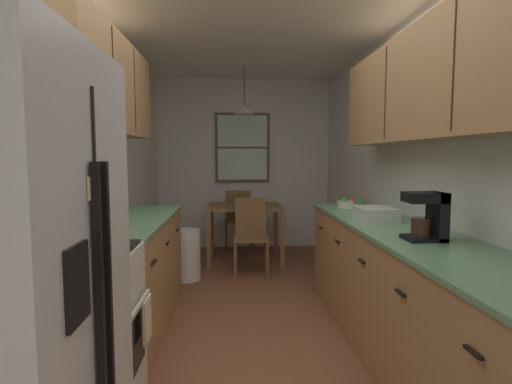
% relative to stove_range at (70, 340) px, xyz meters
% --- Properties ---
extents(ground_plane, '(12.00, 12.00, 0.00)m').
position_rel_stove_range_xyz_m(ground_plane, '(0.99, 1.51, -0.47)').
color(ground_plane, brown).
extents(wall_left, '(0.10, 9.00, 2.55)m').
position_rel_stove_range_xyz_m(wall_left, '(-0.36, 1.51, 0.80)').
color(wall_left, silver).
rests_on(wall_left, ground).
extents(wall_right, '(0.10, 9.00, 2.55)m').
position_rel_stove_range_xyz_m(wall_right, '(2.34, 1.51, 0.80)').
color(wall_right, silver).
rests_on(wall_right, ground).
extents(wall_back, '(4.40, 0.10, 2.55)m').
position_rel_stove_range_xyz_m(wall_back, '(0.99, 4.16, 0.80)').
color(wall_back, silver).
rests_on(wall_back, ground).
extents(ceiling_slab, '(4.40, 9.00, 0.08)m').
position_rel_stove_range_xyz_m(ceiling_slab, '(0.99, 1.51, 2.12)').
color(ceiling_slab, white).
extents(stove_range, '(0.66, 0.65, 1.10)m').
position_rel_stove_range_xyz_m(stove_range, '(0.00, 0.00, 0.00)').
color(stove_range, white).
rests_on(stove_range, ground).
extents(microwave_over_range, '(0.39, 0.64, 0.33)m').
position_rel_stove_range_xyz_m(microwave_over_range, '(-0.11, 0.00, 1.24)').
color(microwave_over_range, black).
extents(counter_left, '(0.64, 1.77, 0.90)m').
position_rel_stove_range_xyz_m(counter_left, '(-0.01, 1.21, -0.02)').
color(counter_left, '#A87A4C').
rests_on(counter_left, ground).
extents(upper_cabinets_left, '(0.33, 1.85, 0.74)m').
position_rel_stove_range_xyz_m(upper_cabinets_left, '(-0.15, 1.16, 1.46)').
color(upper_cabinets_left, '#A87A4C').
extents(counter_right, '(0.64, 3.14, 0.90)m').
position_rel_stove_range_xyz_m(counter_right, '(1.99, 0.57, -0.02)').
color(counter_right, '#A87A4C').
rests_on(counter_right, ground).
extents(upper_cabinets_right, '(0.33, 2.82, 0.74)m').
position_rel_stove_range_xyz_m(upper_cabinets_right, '(2.13, 0.52, 1.40)').
color(upper_cabinets_right, '#A87A4C').
extents(dining_table, '(0.97, 0.80, 0.75)m').
position_rel_stove_range_xyz_m(dining_table, '(0.99, 3.25, 0.16)').
color(dining_table, brown).
rests_on(dining_table, ground).
extents(dining_chair_near, '(0.41, 0.41, 0.90)m').
position_rel_stove_range_xyz_m(dining_chair_near, '(1.04, 2.65, 0.03)').
color(dining_chair_near, brown).
rests_on(dining_chair_near, ground).
extents(dining_chair_far, '(0.45, 0.45, 0.90)m').
position_rel_stove_range_xyz_m(dining_chair_far, '(0.92, 3.86, 0.03)').
color(dining_chair_far, brown).
rests_on(dining_chair_far, ground).
extents(pendant_light, '(0.27, 0.27, 0.61)m').
position_rel_stove_range_xyz_m(pendant_light, '(0.99, 3.25, 1.52)').
color(pendant_light, black).
extents(back_window, '(0.82, 0.05, 1.04)m').
position_rel_stove_range_xyz_m(back_window, '(0.98, 4.09, 1.05)').
color(back_window, brown).
extents(trash_bin, '(0.33, 0.33, 0.57)m').
position_rel_stove_range_xyz_m(trash_bin, '(0.29, 2.49, -0.19)').
color(trash_bin, white).
rests_on(trash_bin, ground).
extents(storage_canister, '(0.13, 0.13, 0.19)m').
position_rel_stove_range_xyz_m(storage_canister, '(-0.01, 0.51, 0.52)').
color(storage_canister, '#D84C19').
rests_on(storage_canister, counter_left).
extents(dish_towel, '(0.02, 0.16, 0.24)m').
position_rel_stove_range_xyz_m(dish_towel, '(0.35, 0.16, 0.03)').
color(dish_towel, beige).
extents(coffee_maker, '(0.22, 0.18, 0.28)m').
position_rel_stove_range_xyz_m(coffee_maker, '(1.98, 0.28, 0.58)').
color(coffee_maker, black).
rests_on(coffee_maker, counter_right).
extents(mug_by_coffeemaker, '(0.13, 0.09, 0.10)m').
position_rel_stove_range_xyz_m(mug_by_coffeemaker, '(1.95, 1.47, 0.48)').
color(mug_by_coffeemaker, '#3F7F4C').
rests_on(mug_by_coffeemaker, counter_right).
extents(fruit_bowl, '(0.24, 0.24, 0.09)m').
position_rel_stove_range_xyz_m(fruit_bowl, '(1.96, 1.80, 0.46)').
color(fruit_bowl, silver).
rests_on(fruit_bowl, counter_right).
extents(dish_rack, '(0.28, 0.34, 0.10)m').
position_rel_stove_range_xyz_m(dish_rack, '(1.94, 1.03, 0.48)').
color(dish_rack, silver).
rests_on(dish_rack, counter_right).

